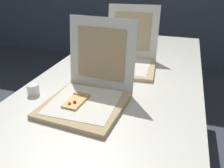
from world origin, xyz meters
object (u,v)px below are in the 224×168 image
cup_white_far (102,52)px  pizza_box_front (88,93)px  cup_white_near_left (33,89)px  pizza_box_middle (128,58)px  table (117,87)px

cup_white_far → pizza_box_front: bearing=-75.7°
cup_white_near_left → cup_white_far: same height
pizza_box_middle → cup_white_far: 0.29m
cup_white_near_left → pizza_box_front: bearing=1.1°
pizza_box_middle → cup_white_far: size_ratio=7.93×
pizza_box_middle → cup_white_far: pizza_box_middle is taller
pizza_box_middle → table: bearing=-95.9°
pizza_box_front → cup_white_far: pizza_box_front is taller
pizza_box_middle → cup_white_near_left: size_ratio=7.93×
pizza_box_front → pizza_box_middle: bearing=87.0°
cup_white_near_left → pizza_box_middle: bearing=54.8°
table → cup_white_far: (-0.24, 0.40, 0.07)m
pizza_box_middle → cup_white_near_left: 0.66m
table → pizza_box_middle: size_ratio=4.56×
pizza_box_front → cup_white_near_left: bearing=-174.6°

